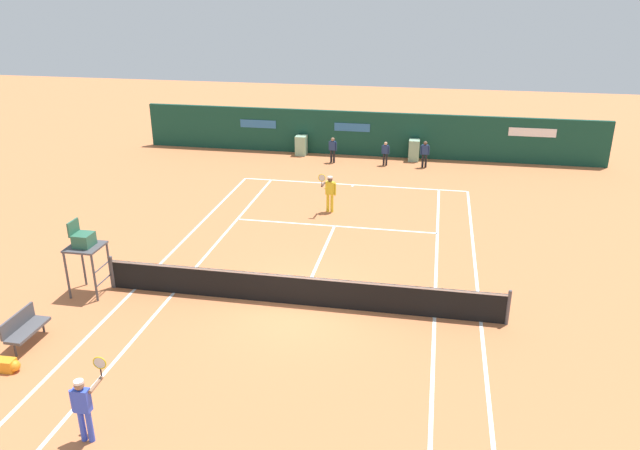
# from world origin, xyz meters

# --- Properties ---
(ground_plane) EXTENTS (80.00, 80.00, 0.01)m
(ground_plane) POSITION_xyz_m (-0.00, 0.58, 0.00)
(ground_plane) COLOR #C67042
(tennis_net) EXTENTS (12.10, 0.10, 1.07)m
(tennis_net) POSITION_xyz_m (0.00, 0.00, 0.51)
(tennis_net) COLOR #4C4C51
(tennis_net) RESTS_ON ground_plane
(sponsor_back_wall) EXTENTS (25.00, 1.02, 2.41)m
(sponsor_back_wall) POSITION_xyz_m (-0.02, 16.97, 1.17)
(sponsor_back_wall) COLOR #144233
(sponsor_back_wall) RESTS_ON ground_plane
(umpire_chair) EXTENTS (1.00, 1.00, 2.39)m
(umpire_chair) POSITION_xyz_m (-6.52, -0.46, 1.60)
(umpire_chair) COLOR #47474C
(umpire_chair) RESTS_ON ground_plane
(player_bench) EXTENTS (0.54, 1.37, 0.88)m
(player_bench) POSITION_xyz_m (-6.72, -3.41, 0.51)
(player_bench) COLOR #38383D
(player_bench) RESTS_ON ground_plane
(equipment_bag) EXTENTS (0.87, 0.33, 0.32)m
(equipment_bag) POSITION_xyz_m (-6.49, -4.62, 0.16)
(equipment_bag) COLOR orange
(equipment_bag) RESTS_ON ground_plane
(player_on_baseline) EXTENTS (0.65, 0.64, 1.78)m
(player_on_baseline) POSITION_xyz_m (-0.47, 7.91, 0.94)
(player_on_baseline) COLOR yellow
(player_on_baseline) RESTS_ON ground_plane
(player_near_side) EXTENTS (0.60, 0.65, 1.77)m
(player_near_side) POSITION_xyz_m (-3.12, -6.50, 0.92)
(player_near_side) COLOR blue
(player_near_side) RESTS_ON ground_plane
(ball_kid_left_post) EXTENTS (0.46, 0.19, 1.39)m
(ball_kid_left_post) POSITION_xyz_m (3.20, 15.22, 0.80)
(ball_kid_left_post) COLOR black
(ball_kid_left_post) RESTS_ON ground_plane
(ball_kid_centre_post) EXTENTS (0.45, 0.22, 1.35)m
(ball_kid_centre_post) POSITION_xyz_m (-1.58, 15.22, 0.78)
(ball_kid_centre_post) COLOR black
(ball_kid_centre_post) RESTS_ON ground_plane
(ball_kid_right_post) EXTENTS (0.41, 0.20, 1.25)m
(ball_kid_right_post) POSITION_xyz_m (1.19, 15.22, 0.72)
(ball_kid_right_post) COLOR black
(ball_kid_right_post) RESTS_ON ground_plane
(tennis_ball_near_service_line) EXTENTS (0.07, 0.07, 0.07)m
(tennis_ball_near_service_line) POSITION_xyz_m (-1.20, 10.88, 0.03)
(tennis_ball_near_service_line) COLOR #CCE033
(tennis_ball_near_service_line) RESTS_ON ground_plane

